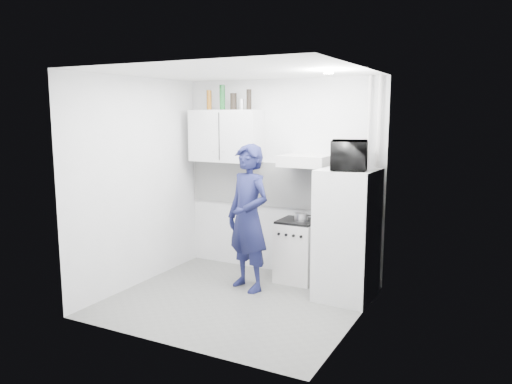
% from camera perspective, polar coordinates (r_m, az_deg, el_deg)
% --- Properties ---
extents(floor, '(2.80, 2.80, 0.00)m').
position_cam_1_polar(floor, '(5.93, -2.35, -12.36)').
color(floor, '#5F605C').
rests_on(floor, ground).
extents(ceiling, '(2.80, 2.80, 0.00)m').
position_cam_1_polar(ceiling, '(5.53, -2.53, 13.58)').
color(ceiling, white).
rests_on(ceiling, wall_back).
extents(wall_back, '(2.80, 0.00, 2.80)m').
position_cam_1_polar(wall_back, '(6.69, 2.89, 1.64)').
color(wall_back, silver).
rests_on(wall_back, floor).
extents(wall_left, '(0.00, 2.60, 2.60)m').
position_cam_1_polar(wall_left, '(6.39, -13.40, 1.05)').
color(wall_left, silver).
rests_on(wall_left, floor).
extents(wall_right, '(0.00, 2.60, 2.60)m').
position_cam_1_polar(wall_right, '(5.05, 11.50, -0.98)').
color(wall_right, silver).
rests_on(wall_right, floor).
extents(person, '(0.77, 0.64, 1.79)m').
position_cam_1_polar(person, '(6.08, -0.90, -2.97)').
color(person, '#15183E').
rests_on(person, floor).
extents(stove, '(0.49, 0.49, 0.78)m').
position_cam_1_polar(stove, '(6.51, 4.74, -6.80)').
color(stove, silver).
rests_on(stove, floor).
extents(fridge, '(0.66, 0.66, 1.53)m').
position_cam_1_polar(fridge, '(5.88, 10.35, -4.85)').
color(fridge, silver).
rests_on(fridge, floor).
extents(stove_top, '(0.47, 0.47, 0.03)m').
position_cam_1_polar(stove_top, '(6.41, 4.79, -3.33)').
color(stove_top, black).
rests_on(stove_top, stove).
extents(saucepan, '(0.17, 0.17, 0.10)m').
position_cam_1_polar(saucepan, '(6.36, 5.19, -2.86)').
color(saucepan, silver).
rests_on(saucepan, stove_top).
extents(microwave, '(0.67, 0.54, 0.33)m').
position_cam_1_polar(microwave, '(5.73, 10.62, 4.18)').
color(microwave, black).
rests_on(microwave, fridge).
extents(bottle_b, '(0.07, 0.07, 0.26)m').
position_cam_1_polar(bottle_b, '(6.96, -5.38, 10.42)').
color(bottle_b, brown).
rests_on(bottle_b, upper_cabinet).
extents(bottle_d, '(0.07, 0.07, 0.33)m').
position_cam_1_polar(bottle_d, '(6.85, -3.86, 10.74)').
color(bottle_d, '#144C1E').
rests_on(bottle_d, upper_cabinet).
extents(canister_a, '(0.09, 0.09, 0.22)m').
position_cam_1_polar(canister_a, '(6.76, -2.60, 10.30)').
color(canister_a, black).
rests_on(canister_a, upper_cabinet).
extents(canister_b, '(0.07, 0.07, 0.14)m').
position_cam_1_polar(canister_b, '(6.70, -1.68, 9.97)').
color(canister_b, silver).
rests_on(canister_b, upper_cabinet).
extents(bottle_e, '(0.07, 0.07, 0.26)m').
position_cam_1_polar(bottle_e, '(6.65, -0.81, 10.52)').
color(bottle_e, black).
rests_on(bottle_e, upper_cabinet).
extents(upper_cabinet, '(1.00, 0.35, 0.70)m').
position_cam_1_polar(upper_cabinet, '(6.83, -3.46, 6.42)').
color(upper_cabinet, silver).
rests_on(upper_cabinet, wall_back).
extents(range_hood, '(0.60, 0.50, 0.14)m').
position_cam_1_polar(range_hood, '(6.25, 5.72, 3.57)').
color(range_hood, silver).
rests_on(range_hood, wall_back).
extents(backsplash, '(2.74, 0.03, 0.60)m').
position_cam_1_polar(backsplash, '(6.69, 2.83, 0.77)').
color(backsplash, white).
rests_on(backsplash, wall_back).
extents(pipe_a, '(0.05, 0.05, 2.60)m').
position_cam_1_polar(pipe_a, '(6.19, 13.59, 0.79)').
color(pipe_a, silver).
rests_on(pipe_a, floor).
extents(pipe_b, '(0.04, 0.04, 2.60)m').
position_cam_1_polar(pipe_b, '(6.22, 12.52, 0.87)').
color(pipe_b, silver).
rests_on(pipe_b, floor).
extents(ceiling_spot_fixture, '(0.10, 0.10, 0.02)m').
position_cam_1_polar(ceiling_spot_fixture, '(5.30, 8.28, 13.37)').
color(ceiling_spot_fixture, white).
rests_on(ceiling_spot_fixture, ceiling).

